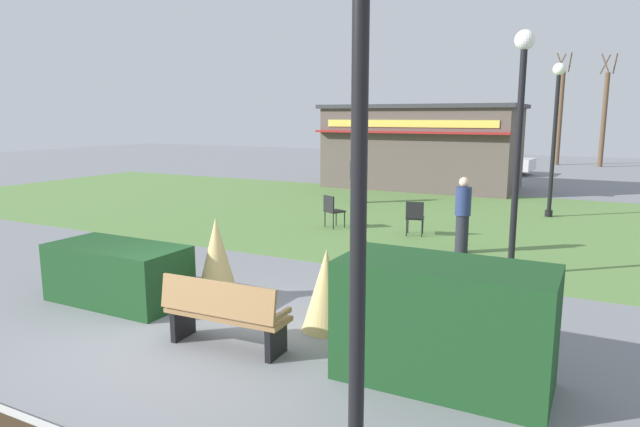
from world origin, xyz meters
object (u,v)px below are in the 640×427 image
at_px(lamppost_mid, 519,126).
at_px(person_standing, 463,215).
at_px(tree_left_bg, 560,116).
at_px(lamppost_near, 359,142).
at_px(trash_bin, 76,266).
at_px(food_kiosk, 422,146).
at_px(lamppost_far, 555,122).
at_px(park_bench, 224,313).
at_px(parked_car_center_slot, 490,161).
at_px(cafe_chair_east, 415,215).
at_px(tree_right_bg, 604,117).
at_px(parked_car_west_slot, 401,158).
at_px(cafe_chair_west, 332,209).
at_px(person_strolling, 355,178).

distance_m(lamppost_mid, person_standing, 2.67).
bearing_deg(tree_left_bg, lamppost_near, -87.94).
xyz_separation_m(lamppost_near, trash_bin, (-6.46, 2.68, -2.38)).
xyz_separation_m(trash_bin, tree_left_bg, (5.25, 30.95, 2.56)).
height_order(food_kiosk, person_standing, food_kiosk).
bearing_deg(lamppost_far, tree_left_bg, 93.91).
relative_size(park_bench, tree_left_bg, 0.26).
distance_m(lamppost_near, lamppost_far, 14.13).
relative_size(lamppost_far, parked_car_center_slot, 1.04).
relative_size(cafe_chair_east, tree_right_bg, 0.14).
relative_size(park_bench, cafe_chair_east, 1.93).
xyz_separation_m(person_standing, parked_car_west_slot, (-7.62, 17.84, -0.22)).
bearing_deg(park_bench, cafe_chair_west, 106.22).
bearing_deg(food_kiosk, parked_car_center_slot, 77.99).
height_order(lamppost_far, trash_bin, lamppost_far).
distance_m(person_strolling, parked_car_west_slot, 12.70).
height_order(lamppost_far, parked_car_west_slot, lamppost_far).
xyz_separation_m(cafe_chair_east, parked_car_center_slot, (-1.26, 16.65, 0.12)).
xyz_separation_m(park_bench, parked_car_center_slot, (-1.21, 24.41, 0.16)).
xyz_separation_m(lamppost_near, lamppost_mid, (0.08, 7.13, 0.00)).
xyz_separation_m(lamppost_far, tree_left_bg, (-1.33, 19.50, 0.18)).
height_order(person_standing, tree_right_bg, tree_right_bg).
distance_m(cafe_chair_east, tree_left_bg, 24.15).
relative_size(person_standing, tree_right_bg, 0.26).
height_order(lamppost_near, trash_bin, lamppost_near).
bearing_deg(cafe_chair_east, tree_left_bg, 86.62).
relative_size(park_bench, lamppost_far, 0.38).
bearing_deg(tree_right_bg, cafe_chair_west, -104.45).
xyz_separation_m(lamppost_far, tree_right_bg, (1.08, 19.29, 0.09)).
height_order(cafe_chair_east, parked_car_center_slot, parked_car_center_slot).
bearing_deg(cafe_chair_east, cafe_chair_west, -178.92).
height_order(park_bench, cafe_chair_east, park_bench).
bearing_deg(lamppost_mid, food_kiosk, 114.56).
bearing_deg(tree_left_bg, tree_right_bg, -4.86).
height_order(lamppost_near, tree_left_bg, tree_left_bg).
bearing_deg(food_kiosk, lamppost_far, -42.24).
distance_m(food_kiosk, cafe_chair_east, 9.98).
distance_m(lamppost_near, person_standing, 8.75).
relative_size(park_bench, lamppost_near, 0.38).
bearing_deg(food_kiosk, trash_bin, -93.63).
bearing_deg(cafe_chair_east, food_kiosk, 106.32).
xyz_separation_m(cafe_chair_west, parked_car_center_slot, (1.04, 16.69, 0.12)).
relative_size(parked_car_west_slot, tree_right_bg, 0.65).
distance_m(parked_car_center_slot, tree_left_bg, 8.16).
xyz_separation_m(food_kiosk, tree_left_bg, (4.20, 14.47, 1.26)).
bearing_deg(person_standing, food_kiosk, 113.91).
bearing_deg(cafe_chair_east, person_standing, -39.29).
distance_m(park_bench, lamppost_near, 4.03).
relative_size(parked_car_center_slot, tree_right_bg, 0.66).
bearing_deg(cafe_chair_east, tree_right_bg, 80.84).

